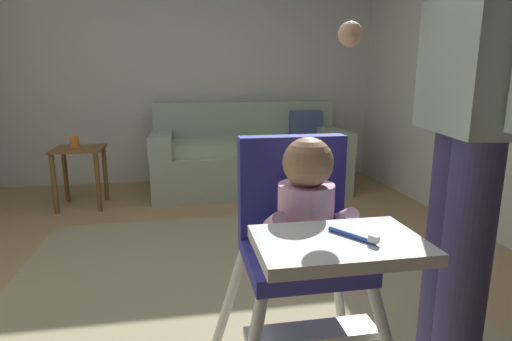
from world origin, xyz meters
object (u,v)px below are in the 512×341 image
couch (249,157)px  sippy_cup (74,142)px  high_chair (303,228)px  adult_standing (470,119)px  toy_ball (337,226)px  side_table (80,164)px

couch → sippy_cup: (-1.55, -0.33, 0.24)m
high_chair → adult_standing: bearing=78.0°
high_chair → toy_ball: size_ratio=4.02×
sippy_cup → side_table: bearing=-0.0°
adult_standing → toy_ball: size_ratio=7.42×
couch → sippy_cup: couch is taller
toy_ball → adult_standing: bearing=-97.2°
adult_standing → sippy_cup: bearing=-44.6°
adult_standing → sippy_cup: 3.14m
high_chair → side_table: 2.80m
couch → sippy_cup: size_ratio=18.70×
high_chair → toy_ball: (0.64, 1.33, -0.52)m
adult_standing → sippy_cup: (-1.73, 2.59, -0.40)m
couch → adult_standing: 2.99m
couch → adult_standing: adult_standing is taller
toy_ball → side_table: 2.23m
high_chair → sippy_cup: high_chair is taller
high_chair → toy_ball: 1.56m
side_table → sippy_cup: sippy_cup is taller
side_table → sippy_cup: 0.19m
couch → side_table: bearing=-77.9°
high_chair → sippy_cup: (-1.27, 2.49, -0.07)m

